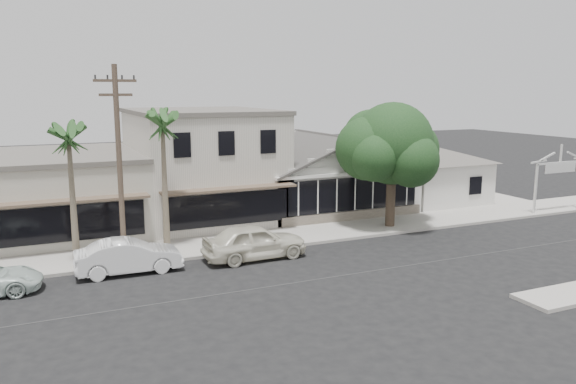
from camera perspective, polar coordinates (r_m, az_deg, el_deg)
name	(u,v)px	position (r m, az deg, el deg)	size (l,w,h in m)	color
ground	(355,274)	(24.91, 6.79, -8.25)	(140.00, 140.00, 0.00)	black
sidewalk_north	(141,253)	(28.38, -14.68, -6.04)	(90.00, 3.50, 0.15)	#9E9991
corner_shop	(324,171)	(37.32, 3.64, 2.16)	(10.40, 8.60, 5.10)	silver
side_cottage	(432,181)	(41.15, 14.42, 1.04)	(6.00, 6.00, 3.00)	silver
arch_sign	(560,165)	(40.15, 25.91, 2.50)	(4.12, 0.12, 3.95)	white
row_building_near	(202,166)	(35.25, -8.74, 2.62)	(8.00, 10.00, 6.50)	beige
row_building_midnear	(46,195)	(34.19, -23.37, -0.31)	(10.00, 10.00, 4.20)	beige
utility_pole	(119,162)	(25.79, -16.76, 2.95)	(1.80, 0.24, 9.00)	brown
car_0	(255,241)	(26.69, -3.42, -5.04)	(1.99, 4.93, 1.68)	beige
car_1	(129,256)	(25.62, -15.88, -6.30)	(1.58, 4.54, 1.50)	white
shade_tree	(389,146)	(32.52, 10.25, 4.64)	(6.54, 5.91, 7.26)	#4F4130
palm_east	(162,124)	(27.58, -12.65, 6.74)	(2.56, 2.56, 7.36)	#726651
palm_mid	(68,137)	(25.95, -21.41, 5.19)	(2.42, 2.42, 6.91)	#726651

